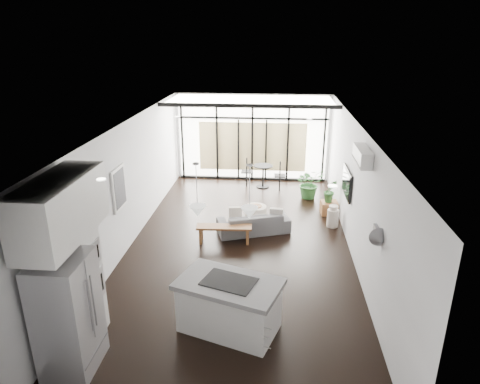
% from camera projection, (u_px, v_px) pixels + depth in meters
% --- Properties ---
extents(floor, '(5.00, 10.00, 0.00)m').
position_uv_depth(floor, '(239.00, 248.00, 9.72)').
color(floor, black).
rests_on(floor, ground).
extents(ceiling, '(5.00, 10.00, 0.00)m').
position_uv_depth(ceiling, '(239.00, 126.00, 8.75)').
color(ceiling, white).
rests_on(ceiling, ground).
extents(wall_left, '(0.02, 10.00, 2.80)m').
position_uv_depth(wall_left, '(126.00, 187.00, 9.44)').
color(wall_left, silver).
rests_on(wall_left, ground).
extents(wall_right, '(0.02, 10.00, 2.80)m').
position_uv_depth(wall_right, '(356.00, 194.00, 9.03)').
color(wall_right, silver).
rests_on(wall_right, ground).
extents(wall_back, '(5.00, 0.02, 2.80)m').
position_uv_depth(wall_back, '(253.00, 137.00, 13.90)').
color(wall_back, silver).
rests_on(wall_back, ground).
extents(wall_front, '(5.00, 0.02, 2.80)m').
position_uv_depth(wall_front, '(197.00, 351.00, 4.57)').
color(wall_front, silver).
rests_on(wall_front, ground).
extents(glazing, '(5.00, 0.20, 2.80)m').
position_uv_depth(glazing, '(252.00, 138.00, 13.79)').
color(glazing, black).
rests_on(glazing, ground).
extents(skylight, '(4.70, 1.90, 0.06)m').
position_uv_depth(skylight, '(251.00, 99.00, 12.49)').
color(skylight, white).
rests_on(skylight, ceiling).
extents(neighbour_building, '(3.50, 0.02, 1.60)m').
position_uv_depth(neighbour_building, '(252.00, 147.00, 13.96)').
color(neighbour_building, beige).
rests_on(neighbour_building, ground).
extents(island, '(1.86, 1.45, 0.89)m').
position_uv_depth(island, '(229.00, 306.00, 6.93)').
color(island, silver).
rests_on(island, floor).
extents(cooktop, '(0.96, 0.79, 0.01)m').
position_uv_depth(cooktop, '(229.00, 282.00, 6.77)').
color(cooktop, black).
rests_on(cooktop, island).
extents(fridge, '(0.69, 0.86, 1.77)m').
position_uv_depth(fridge, '(68.00, 315.00, 5.99)').
color(fridge, gray).
rests_on(fridge, floor).
extents(appliance_column, '(0.56, 0.59, 2.18)m').
position_uv_depth(appliance_column, '(78.00, 275.00, 6.58)').
color(appliance_column, silver).
rests_on(appliance_column, floor).
extents(upper_cabinets, '(0.62, 1.75, 0.86)m').
position_uv_depth(upper_cabinets, '(61.00, 209.00, 5.81)').
color(upper_cabinets, silver).
rests_on(upper_cabinets, wall_left).
extents(pendant_left, '(0.26, 0.26, 0.18)m').
position_uv_depth(pendant_left, '(198.00, 211.00, 6.58)').
color(pendant_left, white).
rests_on(pendant_left, ceiling).
extents(pendant_right, '(0.26, 0.26, 0.18)m').
position_uv_depth(pendant_right, '(249.00, 213.00, 6.51)').
color(pendant_right, white).
rests_on(pendant_right, ceiling).
extents(sofa, '(1.81, 1.03, 0.68)m').
position_uv_depth(sofa, '(254.00, 219.00, 10.40)').
color(sofa, '#4E4E51').
rests_on(sofa, floor).
extents(console_bench, '(1.29, 0.39, 0.41)m').
position_uv_depth(console_bench, '(224.00, 234.00, 9.93)').
color(console_bench, brown).
rests_on(console_bench, floor).
extents(pouf, '(0.61, 0.61, 0.44)m').
position_uv_depth(pouf, '(256.00, 214.00, 10.98)').
color(pouf, beige).
rests_on(pouf, floor).
extents(crate, '(0.47, 0.47, 0.33)m').
position_uv_depth(crate, '(329.00, 208.00, 11.53)').
color(crate, brown).
rests_on(crate, floor).
extents(plant_tall, '(1.04, 1.10, 0.71)m').
position_uv_depth(plant_tall, '(309.00, 186.00, 12.56)').
color(plant_tall, '#2E652E').
rests_on(plant_tall, floor).
extents(plant_crate, '(0.43, 0.67, 0.28)m').
position_uv_depth(plant_crate, '(330.00, 197.00, 11.43)').
color(plant_crate, '#2E652E').
rests_on(plant_crate, crate).
extents(milk_can, '(0.32, 0.32, 0.56)m').
position_uv_depth(milk_can, '(333.00, 216.00, 10.72)').
color(milk_can, beige).
rests_on(milk_can, floor).
extents(bistro_set, '(1.59, 1.00, 0.71)m').
position_uv_depth(bistro_set, '(263.00, 176.00, 13.45)').
color(bistro_set, black).
rests_on(bistro_set, floor).
extents(tv, '(0.05, 1.10, 0.65)m').
position_uv_depth(tv, '(347.00, 183.00, 10.00)').
color(tv, black).
rests_on(tv, wall_right).
extents(ac_unit, '(0.22, 0.90, 0.30)m').
position_uv_depth(ac_unit, '(362.00, 156.00, 7.93)').
color(ac_unit, white).
rests_on(ac_unit, wall_right).
extents(framed_art, '(0.04, 0.70, 0.90)m').
position_uv_depth(framed_art, '(119.00, 188.00, 8.92)').
color(framed_art, black).
rests_on(framed_art, wall_left).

